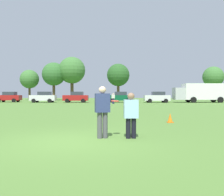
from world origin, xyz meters
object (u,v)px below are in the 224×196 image
(player_thrower, at_px, (102,109))
(parked_car_mid_right, at_px, (76,97))
(box_truck, at_px, (200,92))
(player_defender, at_px, (131,113))
(frisbee, at_px, (115,101))
(parked_car_near_right, at_px, (120,97))
(parked_car_center, at_px, (43,97))
(bystander_sideline_watcher, at_px, (113,98))
(traffic_cone, at_px, (170,118))
(parked_car_far_right, at_px, (157,97))
(parked_car_mid_left, at_px, (9,97))

(player_thrower, height_order, parked_car_mid_right, parked_car_mid_right)
(player_thrower, relative_size, box_truck, 0.20)
(player_defender, height_order, box_truck, box_truck)
(frisbee, distance_m, parked_car_near_right, 33.65)
(player_thrower, distance_m, parked_car_center, 34.92)
(player_thrower, xyz_separation_m, box_truck, (14.46, 33.63, 0.80))
(parked_car_center, bearing_deg, parked_car_near_right, 4.75)
(player_thrower, xyz_separation_m, parked_car_near_right, (0.87, 33.89, -0.03))
(parked_car_mid_right, height_order, parked_car_near_right, same)
(player_thrower, relative_size, parked_car_center, 0.40)
(parked_car_near_right, relative_size, bystander_sideline_watcher, 2.73)
(parked_car_mid_right, xyz_separation_m, parked_car_near_right, (7.32, 0.70, 0.00))
(parked_car_center, height_order, parked_car_mid_right, same)
(player_thrower, bearing_deg, traffic_cone, 54.67)
(parked_car_center, relative_size, parked_car_far_right, 1.00)
(parked_car_far_right, bearing_deg, player_defender, -100.64)
(traffic_cone, relative_size, box_truck, 0.06)
(parked_car_near_right, bearing_deg, parked_car_far_right, -9.00)
(parked_car_mid_left, bearing_deg, parked_car_mid_right, -7.54)
(parked_car_center, distance_m, parked_car_mid_right, 5.45)
(traffic_cone, relative_size, parked_car_near_right, 0.11)
(player_thrower, distance_m, box_truck, 36.61)
(traffic_cone, bearing_deg, parked_car_mid_right, 108.48)
(traffic_cone, xyz_separation_m, box_truck, (11.31, 29.18, 1.52))
(frisbee, height_order, parked_car_near_right, parked_car_near_right)
(frisbee, height_order, parked_car_center, parked_car_center)
(player_defender, height_order, parked_car_mid_right, parked_car_mid_right)
(parked_car_mid_right, bearing_deg, frisbee, -78.24)
(parked_car_near_right, relative_size, parked_car_far_right, 1.00)
(traffic_cone, height_order, parked_car_mid_right, parked_car_mid_right)
(traffic_cone, xyz_separation_m, parked_car_mid_left, (-21.79, 30.36, 0.69))
(player_defender, distance_m, parked_car_mid_right, 34.01)
(bystander_sideline_watcher, bearing_deg, traffic_cone, -82.07)
(frisbee, distance_m, bystander_sideline_watcher, 27.62)
(box_truck, bearing_deg, player_defender, -111.91)
(parked_car_mid_right, bearing_deg, traffic_cone, -71.52)
(parked_car_center, xyz_separation_m, box_truck, (26.35, 0.80, 0.83))
(parked_car_center, bearing_deg, parked_car_mid_right, 3.77)
(parked_car_near_right, height_order, parked_car_far_right, same)
(parked_car_center, distance_m, box_truck, 26.37)
(box_truck, bearing_deg, parked_car_mid_left, 177.97)
(player_defender, height_order, traffic_cone, player_defender)
(player_defender, distance_m, parked_car_far_right, 33.49)
(parked_car_mid_left, distance_m, parked_car_center, 7.03)
(parked_car_near_right, xyz_separation_m, parked_car_far_right, (6.24, -0.99, 0.00))
(parked_car_near_right, bearing_deg, parked_car_mid_left, 177.32)
(player_defender, height_order, bystander_sideline_watcher, bystander_sideline_watcher)
(parked_car_mid_left, relative_size, box_truck, 0.50)
(player_defender, bearing_deg, box_truck, 68.09)
(parked_car_center, distance_m, parked_car_far_right, 19.00)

